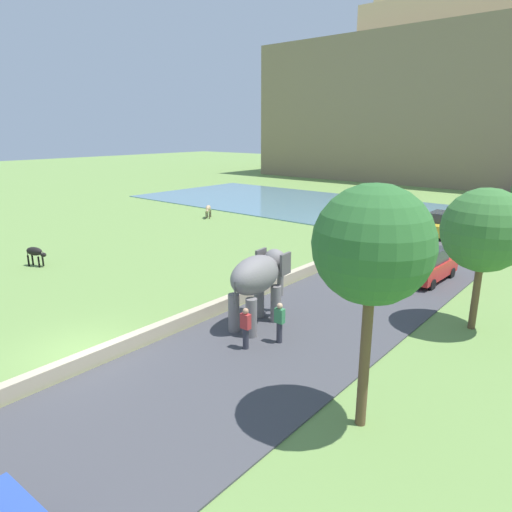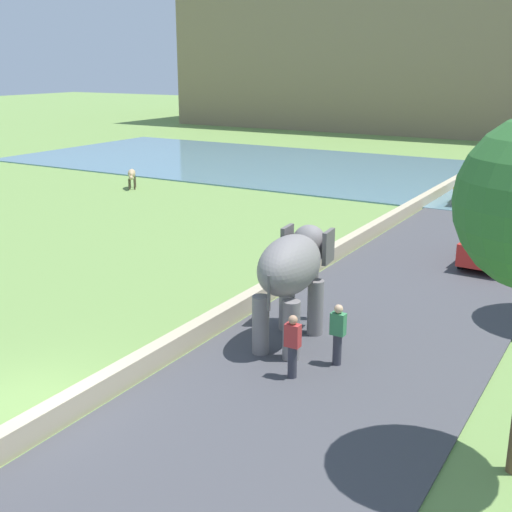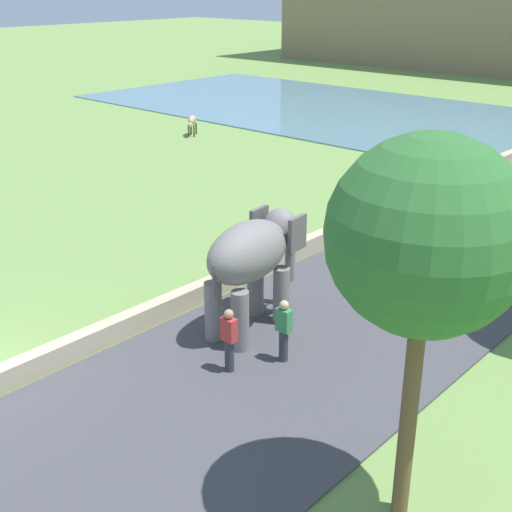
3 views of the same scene
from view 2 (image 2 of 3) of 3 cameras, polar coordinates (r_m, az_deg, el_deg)
The scene contains 11 objects.
ground_plane at distance 15.78m, azimuth -19.00°, elevation -12.02°, with size 220.00×220.00×0.00m, color #6B8E47.
road_surface at distance 30.18m, azimuth 18.28°, elevation 1.70°, with size 7.00×120.00×0.06m, color #424247.
barrier_wall at distance 29.27m, azimuth 10.19°, elevation 2.35°, with size 0.40×110.00×0.56m, color tan.
lake at distance 49.31m, azimuth -0.19°, elevation 8.01°, with size 36.00×18.00×0.08m, color slate.
hill_distant at distance 80.60m, azimuth 19.41°, elevation 17.93°, with size 64.00×28.00×21.19m, color #897556.
elephant at distance 17.34m, azimuth 3.18°, elevation -1.19°, with size 1.66×3.53×2.99m.
person_beside_elephant at distance 16.44m, azimuth 7.03°, elevation -6.65°, with size 0.36×0.22×1.63m.
person_trailing at distance 15.70m, azimuth 3.16°, elevation -7.69°, with size 0.36×0.22×1.63m.
car_yellow at distance 37.19m, azimuth 18.52°, elevation 5.72°, with size 1.92×4.06×1.80m.
car_red at distance 25.93m, azimuth 19.86°, elevation 1.20°, with size 1.94×4.07×1.80m.
cow_tan at distance 39.95m, azimuth -10.63°, elevation 6.89°, with size 1.11×1.30×1.15m.
Camera 2 is at (10.98, -8.68, 7.29)m, focal length 46.58 mm.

